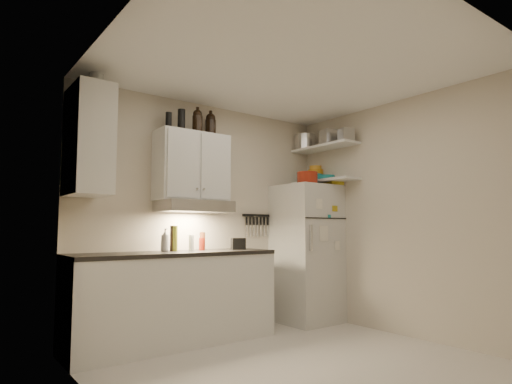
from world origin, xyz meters
TOP-DOWN VIEW (x-y plane):
  - floor at (0.00, 0.00)m, footprint 3.20×3.00m
  - ceiling at (0.00, 0.00)m, footprint 3.20×3.00m
  - back_wall at (0.00, 1.51)m, footprint 3.20×0.02m
  - left_wall at (-1.61, 0.00)m, footprint 0.02×3.00m
  - right_wall at (1.61, 0.00)m, footprint 0.02×3.00m
  - base_cabinet at (-0.55, 1.20)m, footprint 2.10×0.60m
  - countertop at (-0.55, 1.20)m, footprint 2.10×0.62m
  - upper_cabinet at (-0.30, 1.33)m, footprint 0.80×0.33m
  - side_cabinet at (-1.44, 1.20)m, footprint 0.33×0.55m
  - range_hood at (-0.30, 1.27)m, footprint 0.76×0.46m
  - fridge at (1.25, 1.16)m, footprint 0.70×0.68m
  - shelf_hi at (1.45, 1.02)m, footprint 0.30×0.95m
  - shelf_lo at (1.45, 1.02)m, footprint 0.30×0.95m
  - knife_strip at (0.70, 1.49)m, footprint 0.42×0.02m
  - dutch_oven at (1.11, 0.99)m, footprint 0.32×0.32m
  - book_stack at (1.52, 0.94)m, footprint 0.23×0.26m
  - spice_jar at (1.26, 1.08)m, footprint 0.07×0.07m
  - stock_pot at (1.43, 1.36)m, footprint 0.34×0.34m
  - tin_a at (1.42, 0.92)m, footprint 0.22×0.20m
  - tin_b at (1.44, 0.65)m, footprint 0.20×0.20m
  - bowl_teal at (1.49, 1.29)m, footprint 0.26×0.26m
  - bowl_orange at (1.53, 1.27)m, footprint 0.21×0.21m
  - bowl_yellow at (1.53, 1.27)m, footprint 0.16×0.16m
  - plates at (1.46, 1.02)m, footprint 0.30×0.30m
  - growler_a at (-0.28, 1.27)m, footprint 0.12×0.12m
  - growler_b at (-0.03, 1.40)m, footprint 0.16×0.16m
  - thermos_a at (-0.45, 1.30)m, footprint 0.09×0.09m
  - thermos_b at (-0.58, 1.34)m, footprint 0.08×0.08m
  - side_jar at (-1.38, 1.23)m, footprint 0.17×0.17m
  - soap_bottle at (-0.64, 1.25)m, footprint 0.10×0.10m
  - pepper_mill at (-0.17, 1.31)m, footprint 0.08×0.08m
  - oil_bottle at (-0.52, 1.26)m, footprint 0.05×0.05m
  - vinegar_bottle at (-0.54, 1.30)m, footprint 0.07×0.07m
  - clear_bottle at (-0.35, 1.23)m, footprint 0.07×0.07m
  - red_jar at (-0.19, 1.29)m, footprint 0.08×0.08m
  - caddy at (0.23, 1.20)m, footprint 0.18×0.15m

SIDE VIEW (x-z plane):
  - floor at x=0.00m, z-range -0.02..0.00m
  - base_cabinet at x=-0.55m, z-range 0.00..0.88m
  - fridge at x=1.25m, z-range 0.00..1.70m
  - countertop at x=-0.55m, z-range 0.88..0.92m
  - caddy at x=0.23m, z-range 0.92..1.05m
  - red_jar at x=-0.19m, z-range 0.92..1.05m
  - clear_bottle at x=-0.35m, z-range 0.92..1.09m
  - pepper_mill at x=-0.17m, z-range 0.92..1.12m
  - soap_bottle at x=-0.64m, z-range 0.92..1.18m
  - oil_bottle at x=-0.52m, z-range 0.92..1.18m
  - vinegar_bottle at x=-0.54m, z-range 0.92..1.19m
  - back_wall at x=0.00m, z-range 0.00..2.60m
  - left_wall at x=-1.61m, z-range 0.00..2.60m
  - right_wall at x=1.61m, z-range 0.00..2.60m
  - knife_strip at x=0.70m, z-range 1.31..1.33m
  - range_hood at x=-0.30m, z-range 1.33..1.45m
  - book_stack at x=1.52m, z-range 1.70..1.77m
  - spice_jar at x=1.26m, z-range 1.70..1.79m
  - shelf_lo at x=1.45m, z-range 1.75..1.77m
  - dutch_oven at x=1.11m, z-range 1.70..1.85m
  - plates at x=1.46m, z-range 1.77..1.83m
  - upper_cabinet at x=-0.30m, z-range 1.45..2.20m
  - bowl_teal at x=1.49m, z-range 1.77..1.88m
  - bowl_orange at x=1.53m, z-range 1.88..1.94m
  - side_cabinet at x=-1.44m, z-range 1.45..2.45m
  - bowl_yellow at x=1.53m, z-range 1.94..1.99m
  - shelf_hi at x=1.45m, z-range 2.19..2.22m
  - tin_b at x=1.44m, z-range 2.21..2.37m
  - thermos_b at x=-0.58m, z-range 2.20..2.39m
  - tin_a at x=1.42m, z-range 2.21..2.40m
  - thermos_a at x=-0.45m, z-range 2.20..2.43m
  - stock_pot at x=1.43m, z-range 2.21..2.42m
  - growler_a at x=-0.28m, z-range 2.20..2.46m
  - growler_b at x=-0.03m, z-range 2.20..2.49m
  - side_jar at x=-1.38m, z-range 2.45..2.62m
  - ceiling at x=0.00m, z-range 2.60..2.62m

